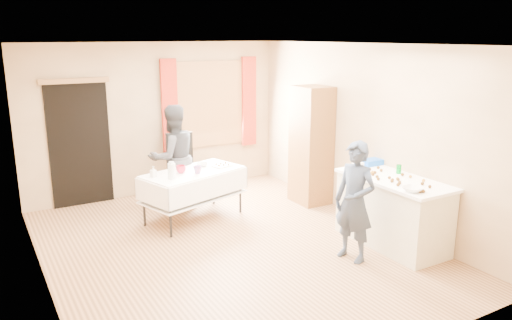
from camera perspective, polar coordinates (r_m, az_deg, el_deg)
floor at (r=6.69m, az=-2.90°, el=-9.91°), size 4.50×5.50×0.02m
ceiling at (r=6.11m, az=-3.22°, el=13.15°), size 4.50×5.50×0.02m
wall_back at (r=8.77m, az=-11.33°, el=4.59°), size 4.50×0.02×2.60m
wall_front at (r=4.11m, az=14.92°, el=-6.48°), size 4.50×0.02×2.60m
wall_left at (r=5.65m, az=-23.92°, el=-1.60°), size 0.02×5.50×2.60m
wall_right at (r=7.55m, az=12.42°, el=3.01°), size 0.02×5.50×2.60m
window_frame at (r=9.07m, az=-5.30°, el=6.39°), size 1.32×0.06×1.52m
window_pane at (r=9.06m, az=-5.26°, el=6.38°), size 1.20×0.02×1.40m
curtain_left at (r=8.73m, az=-9.83°, el=5.94°), size 0.28×0.06×1.65m
curtain_right at (r=9.38m, az=-0.82°, el=6.71°), size 0.28×0.06×1.65m
doorway at (r=8.48m, az=-19.49°, el=1.66°), size 0.95×0.04×2.00m
door_lintel at (r=8.30m, az=-20.03°, el=8.51°), size 1.05×0.06×0.08m
cabinet at (r=8.18m, az=6.32°, el=1.68°), size 0.50×0.60×1.92m
counter at (r=6.83m, az=15.32°, el=-5.70°), size 0.73×1.55×0.91m
party_table at (r=7.53m, az=-7.14°, el=-3.50°), size 1.68×1.19×0.75m
chair at (r=8.57m, az=-8.49°, el=-2.18°), size 0.56×0.56×1.10m
girl at (r=6.18m, az=11.21°, el=-4.70°), size 0.71×0.61×1.49m
woman at (r=7.97m, az=-9.46°, el=0.29°), size 0.94×0.79×1.67m
soda_can at (r=6.92m, az=16.00°, el=-1.00°), size 0.07×0.07×0.12m
mixing_bowl at (r=6.19m, az=17.50°, el=-3.21°), size 0.32×0.32×0.06m
foam_block at (r=7.07m, az=11.57°, el=-0.60°), size 0.16×0.12×0.08m
blue_basket at (r=7.29m, az=13.06°, el=-0.23°), size 0.30×0.20×0.08m
pitcher at (r=7.07m, az=-9.61°, el=-1.26°), size 0.15×0.15×0.22m
cup_red at (r=7.35m, az=-8.57°, el=-1.06°), size 0.14×0.14×0.11m
cup_rainbow at (r=7.30m, az=-6.70°, el=-1.11°), size 0.19×0.19×0.11m
small_bowl at (r=7.71m, az=-6.15°, el=-0.49°), size 0.25×0.25×0.05m
pastry_tray at (r=7.67m, az=-3.87°, el=-0.65°), size 0.33×0.27×0.02m
bottle at (r=7.21m, az=-11.67°, el=-1.32°), size 0.11×0.11×0.16m
cake_balls at (r=6.64m, az=15.16°, el=-1.93°), size 0.49×1.11×0.04m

